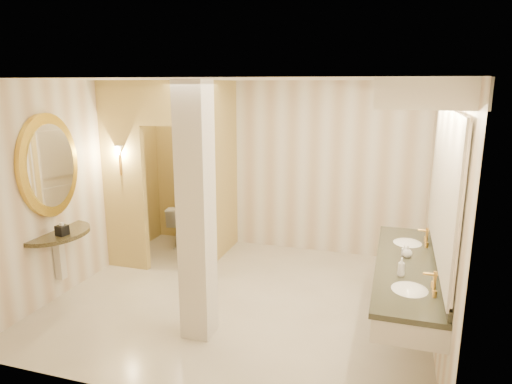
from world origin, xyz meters
TOP-DOWN VIEW (x-y plane):
  - floor at (0.00, 0.00)m, footprint 4.50×4.50m
  - ceiling at (0.00, 0.00)m, footprint 4.50×4.50m
  - wall_back at (0.00, 2.00)m, footprint 4.50×0.02m
  - wall_front at (0.00, -2.00)m, footprint 4.50×0.02m
  - wall_left at (-2.25, 0.00)m, footprint 0.02×4.00m
  - wall_right at (2.25, 0.00)m, footprint 0.02×4.00m
  - toilet_closet at (-1.12, 0.97)m, footprint 1.50×1.55m
  - wall_sconce at (-1.93, 0.43)m, footprint 0.14×0.14m
  - vanity at (1.98, -0.40)m, footprint 0.75×2.55m
  - console_shelf at (-2.21, -0.61)m, footprint 0.96×0.96m
  - pillar at (-0.16, -0.90)m, footprint 0.31×0.31m
  - tissue_box at (-2.03, -0.71)m, footprint 0.14×0.14m
  - toilet at (-1.60, 1.64)m, footprint 0.52×0.75m
  - soap_bottle_a at (1.91, -0.19)m, footprint 0.06×0.06m
  - soap_bottle_b at (1.94, -0.24)m, footprint 0.13×0.13m
  - soap_bottle_c at (1.87, -0.75)m, footprint 0.08×0.08m

SIDE VIEW (x-z plane):
  - floor at x=0.00m, z-range 0.00..0.00m
  - toilet at x=-1.60m, z-range 0.00..0.70m
  - soap_bottle_a at x=1.91m, z-range 0.88..0.99m
  - tissue_box at x=-2.03m, z-range 0.88..1.00m
  - soap_bottle_b at x=1.94m, z-range 0.88..1.00m
  - soap_bottle_c at x=1.87m, z-range 0.88..1.06m
  - console_shelf at x=-2.21m, z-range 0.38..2.31m
  - wall_back at x=0.00m, z-range 0.00..2.70m
  - wall_front at x=0.00m, z-range 0.00..2.70m
  - wall_left at x=-2.25m, z-range 0.00..2.70m
  - wall_right at x=2.25m, z-range 0.00..2.70m
  - pillar at x=-0.16m, z-range 0.00..2.70m
  - toilet_closet at x=-1.12m, z-range 0.04..2.74m
  - vanity at x=1.98m, z-range 0.58..2.67m
  - wall_sconce at x=-1.93m, z-range 1.52..1.94m
  - ceiling at x=0.00m, z-range 2.70..2.70m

